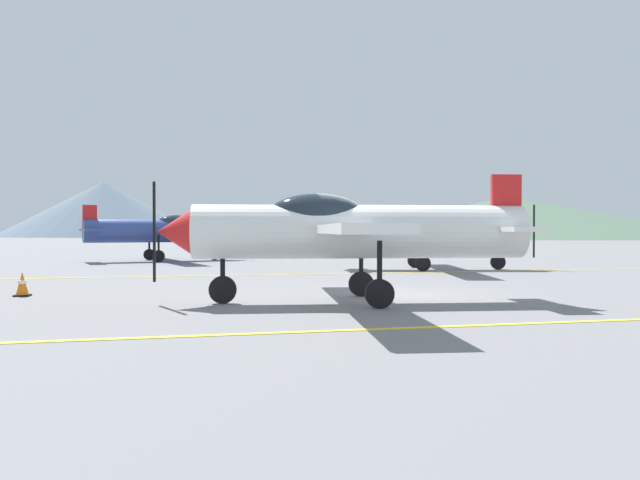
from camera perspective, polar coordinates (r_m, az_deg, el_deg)
The scene contains 11 objects.
ground_plane at distance 15.23m, azimuth 3.72°, elevation -5.09°, with size 400.00×400.00×0.00m, color slate.
apron_line_near at distance 10.70m, azimuth 11.37°, elevation -7.61°, with size 80.00×0.16×0.01m, color yellow.
apron_line_far at distance 22.80m, azimuth -2.00°, elevation -3.10°, with size 80.00×0.16×0.01m, color yellow.
airplane_near at distance 13.96m, azimuth 2.32°, elevation 0.93°, with size 8.27×9.48×2.83m.
airplane_mid at distance 26.14m, azimuth 9.97°, elevation 0.89°, with size 8.29×9.42×2.83m.
airplane_far at distance 33.83m, azimuth -13.78°, elevation 0.87°, with size 8.29×9.43×2.83m.
car_sedan at distance 44.31m, azimuth 4.10°, elevation -0.09°, with size 4.29×4.33×1.62m.
traffic_cone_side at distance 16.88m, azimuth -25.10°, elevation -3.60°, with size 0.36×0.36×0.59m.
hill_centerleft at distance 169.36m, azimuth -18.81°, elevation 2.63°, with size 50.73×50.73×13.87m, color slate.
hill_centerright at distance 142.17m, azimuth -1.69°, elevation 2.01°, with size 56.14×56.14×8.85m, color #4C6651.
hill_right at distance 150.82m, azimuth 16.59°, elevation 1.99°, with size 89.47×89.47×9.26m, color #4C6651.
Camera 1 is at (-4.40, -14.50, 1.58)m, focal length 35.75 mm.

